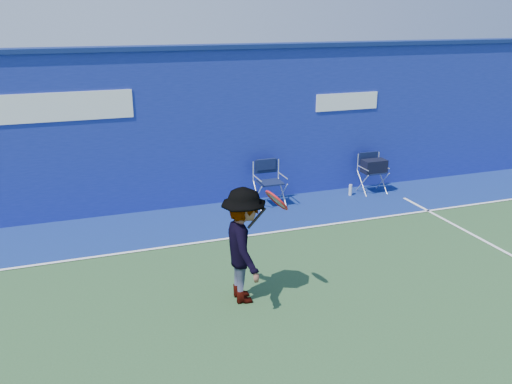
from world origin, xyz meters
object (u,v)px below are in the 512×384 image
object	(u,v)px
directors_chair_right	(373,177)
directors_chair_left	(270,191)
tennis_player	(244,245)
water_bottle	(350,190)

from	to	relation	value
directors_chair_right	directors_chair_left	bearing A→B (deg)	-178.90
directors_chair_left	directors_chair_right	bearing A→B (deg)	1.10
directors_chair_right	tennis_player	world-z (taller)	tennis_player
water_bottle	directors_chair_right	bearing A→B (deg)	3.41
directors_chair_left	water_bottle	world-z (taller)	directors_chair_left
directors_chair_right	water_bottle	xyz separation A→B (m)	(-0.53, -0.03, -0.23)
directors_chair_right	tennis_player	size ratio (longest dim) A/B	0.54
tennis_player	directors_chair_left	bearing A→B (deg)	64.00
directors_chair_left	water_bottle	size ratio (longest dim) A/B	3.77
directors_chair_right	tennis_player	xyz separation A→B (m)	(-3.97, -3.37, 0.43)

